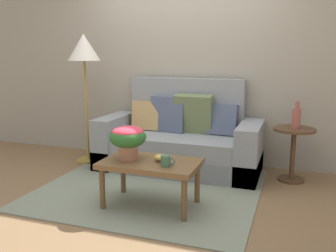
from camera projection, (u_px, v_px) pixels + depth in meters
name	position (u px, v px, depth m)	size (l,w,h in m)	color
ground_plane	(146.00, 192.00, 3.78)	(14.00, 14.00, 0.00)	brown
wall_back	(185.00, 52.00, 4.75)	(6.40, 0.12, 2.84)	gray
area_rug	(150.00, 188.00, 3.88)	(2.22, 1.99, 0.01)	gray
couch	(180.00, 141.00, 4.52)	(1.95, 0.85, 1.09)	slate
coffee_table	(151.00, 167.00, 3.37)	(0.89, 0.54, 0.44)	brown
side_table	(293.00, 145.00, 4.06)	(0.45, 0.45, 0.60)	#4C331E
floor_lamp	(84.00, 55.00, 4.60)	(0.41, 0.41, 1.64)	olive
potted_plant	(128.00, 138.00, 3.38)	(0.34, 0.34, 0.31)	#A36B4C
coffee_mug	(166.00, 161.00, 3.20)	(0.13, 0.09, 0.10)	#3D664C
snack_bowl	(161.00, 157.00, 3.35)	(0.13, 0.13, 0.07)	gold
table_vase	(296.00, 117.00, 3.99)	(0.09, 0.09, 0.29)	#934C42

